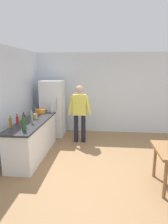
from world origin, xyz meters
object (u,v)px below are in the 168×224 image
object	(u,v)px
cooking_pot	(41,111)
bottle_oil_amber	(10,123)
person	(80,110)
bottle_wine_dark	(24,121)
bottle_vinegar_tall	(32,118)
bottle_sauce_red	(17,120)
utensil_jar	(35,116)
refrigerator	(53,108)
bottle_wine_green	(24,124)
bottle_water_clear	(52,109)

from	to	relation	value
cooking_pot	bottle_oil_amber	bearing A→B (deg)	-97.04
person	bottle_wine_dark	world-z (taller)	person
cooking_pot	bottle_vinegar_tall	bearing A→B (deg)	-82.59
person	bottle_vinegar_tall	distance (m)	1.60
bottle_oil_amber	bottle_sauce_red	bearing A→B (deg)	90.29
utensil_jar	bottle_vinegar_tall	distance (m)	0.42
person	refrigerator	bearing A→B (deg)	149.77
bottle_wine_green	bottle_sauce_red	distance (m)	0.65
utensil_jar	bottle_wine_green	distance (m)	1.00
utensil_jar	refrigerator	bearing A→B (deg)	86.49
bottle_wine_green	bottle_oil_amber	world-z (taller)	bottle_wine_green
cooking_pot	bottle_sauce_red	size ratio (longest dim) A/B	1.67
cooking_pot	bottle_water_clear	size ratio (longest dim) A/B	1.33
refrigerator	bottle_wine_green	xyz separation A→B (m)	(0.02, -2.40, 0.15)
bottle_wine_green	bottle_sauce_red	size ratio (longest dim) A/B	1.42
cooking_pot	utensil_jar	bearing A→B (deg)	-82.94
person	bottle_sauce_red	world-z (taller)	person
refrigerator	bottle_wine_green	size ratio (longest dim) A/B	5.29
bottle_vinegar_tall	cooking_pot	bearing A→B (deg)	97.41
bottle_wine_green	bottle_oil_amber	size ratio (longest dim) A/B	1.21
bottle_sauce_red	bottle_wine_dark	world-z (taller)	bottle_wine_dark
refrigerator	bottle_oil_amber	distance (m)	2.25
cooking_pot	utensil_jar	size ratio (longest dim) A/B	1.25
bottle_sauce_red	bottle_vinegar_tall	distance (m)	0.34
bottle_wine_green	bottle_oil_amber	xyz separation A→B (m)	(-0.37, 0.18, -0.03)
bottle_wine_dark	bottle_vinegar_tall	xyz separation A→B (m)	(0.05, 0.32, -0.01)
refrigerator	person	size ratio (longest dim) A/B	1.06
bottle_water_clear	bottle_vinegar_tall	world-z (taller)	bottle_vinegar_tall
person	bottle_oil_amber	bearing A→B (deg)	-128.10
cooking_pot	bottle_wine_dark	xyz separation A→B (m)	(0.09, -1.42, 0.09)
bottle_wine_green	bottle_wine_dark	xyz separation A→B (m)	(-0.10, 0.26, 0.00)
person	cooking_pot	size ratio (longest dim) A/B	4.25
refrigerator	utensil_jar	size ratio (longest dim) A/B	5.62
person	cooking_pot	distance (m)	1.13
bottle_oil_amber	bottle_vinegar_tall	distance (m)	0.52
bottle_wine_green	person	bearing A→B (deg)	63.22
bottle_oil_amber	bottle_vinegar_tall	world-z (taller)	bottle_vinegar_tall
person	bottle_water_clear	xyz separation A→B (m)	(-0.82, -0.08, 0.05)
bottle_sauce_red	person	bearing A→B (deg)	45.19
person	bottle_wine_green	world-z (taller)	person
bottle_wine_dark	utensil_jar	bearing A→B (deg)	90.38
cooking_pot	bottle_sauce_red	world-z (taller)	bottle_sauce_red
refrigerator	bottle_oil_amber	xyz separation A→B (m)	(-0.36, -2.22, 0.12)
person	bottle_oil_amber	size ratio (longest dim) A/B	6.07
bottle_wine_dark	bottle_wine_green	bearing A→B (deg)	-68.81
utensil_jar	bottle_wine_green	size ratio (longest dim) A/B	0.94
cooking_pot	bottle_wine_green	distance (m)	1.69
bottle_oil_amber	bottle_wine_dark	distance (m)	0.29
bottle_water_clear	bottle_wine_green	world-z (taller)	bottle_wine_green
bottle_sauce_red	bottle_wine_dark	xyz separation A→B (m)	(0.28, -0.27, 0.05)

